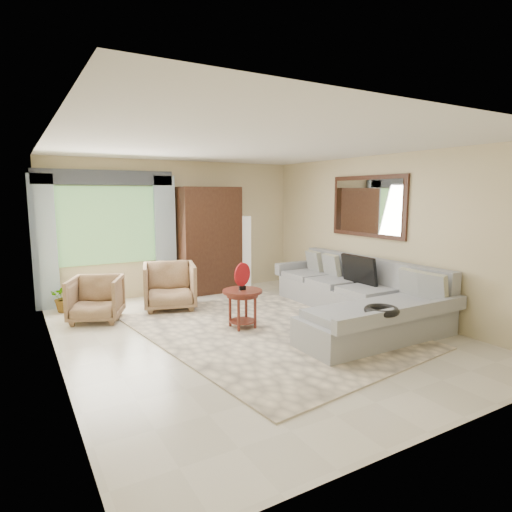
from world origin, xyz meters
TOP-DOWN VIEW (x-y plane):
  - ground at (0.00, 0.00)m, footprint 6.00×6.00m
  - area_rug at (0.21, -0.04)m, footprint 3.47×4.34m
  - sectional_sofa at (1.78, -0.18)m, footprint 2.30×3.46m
  - tv_screen at (2.05, 0.07)m, footprint 0.14×0.74m
  - garden_hose at (1.00, -1.44)m, footprint 0.43×0.43m
  - coffee_table at (-0.02, 0.28)m, footprint 0.58×0.58m
  - red_disc at (-0.02, 0.28)m, footprint 0.32×0.15m
  - armchair_left at (-1.80, 1.77)m, footprint 0.99×1.00m
  - armchair_right at (-0.58, 1.87)m, footprint 1.06×1.08m
  - potted_plant at (-2.16, 2.60)m, footprint 0.46×0.40m
  - armoire at (0.55, 2.72)m, footprint 1.20×0.55m
  - floor_lamp at (1.35, 2.78)m, footprint 0.24×0.24m
  - window at (-1.35, 2.97)m, footprint 1.80×0.04m
  - curtain_left at (-2.40, 2.88)m, footprint 0.40×0.08m
  - curtain_right at (-0.30, 2.88)m, footprint 0.40×0.08m
  - valance at (-1.35, 2.90)m, footprint 2.40×0.12m
  - wall_mirror at (2.46, 0.35)m, footprint 0.05×1.70m

SIDE VIEW (x-z plane):
  - ground at x=0.00m, z-range 0.00..0.00m
  - area_rug at x=0.21m, z-range 0.00..0.02m
  - potted_plant at x=-2.16m, z-range 0.00..0.50m
  - sectional_sofa at x=1.78m, z-range -0.17..0.73m
  - coffee_table at x=-0.02m, z-range 0.01..0.59m
  - armchair_left at x=-1.80m, z-range 0.00..0.70m
  - armchair_right at x=-0.58m, z-range 0.00..0.80m
  - garden_hose at x=1.00m, z-range 0.50..0.59m
  - tv_screen at x=2.05m, z-range 0.48..0.96m
  - floor_lamp at x=1.35m, z-range 0.00..1.50m
  - red_disc at x=-0.02m, z-range 0.64..0.98m
  - armoire at x=0.55m, z-range 0.00..2.10m
  - curtain_left at x=-2.40m, z-range 0.00..2.30m
  - curtain_right at x=-0.30m, z-range 0.00..2.30m
  - window at x=-1.35m, z-range 0.70..2.10m
  - wall_mirror at x=2.46m, z-range 1.22..2.27m
  - valance at x=-1.35m, z-range 2.12..2.38m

